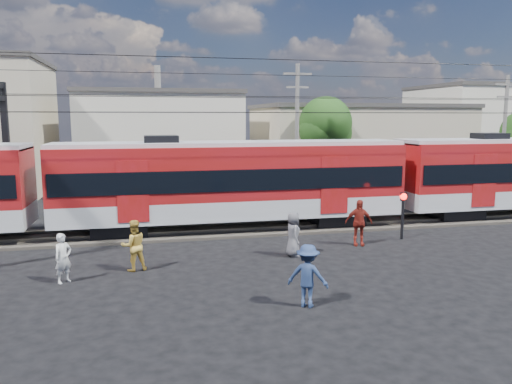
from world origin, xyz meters
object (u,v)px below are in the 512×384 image
(pedestrian_a, at_px, (63,258))
(car_silver, at_px, (497,188))
(commuter_train, at_px, (237,180))
(pedestrian_c, at_px, (308,276))
(crossing_signal, at_px, (403,207))

(pedestrian_a, distance_m, car_silver, 28.35)
(commuter_train, distance_m, pedestrian_a, 9.38)
(pedestrian_c, distance_m, car_silver, 24.45)
(pedestrian_a, bearing_deg, crossing_signal, -28.61)
(pedestrian_a, xyz_separation_m, pedestrian_c, (6.99, -3.71, 0.09))
(commuter_train, height_order, crossing_signal, commuter_train)
(crossing_signal, bearing_deg, commuter_train, 153.51)
(car_silver, bearing_deg, crossing_signal, 119.98)
(commuter_train, relative_size, crossing_signal, 24.25)
(pedestrian_a, distance_m, crossing_signal, 13.86)
(pedestrian_a, xyz_separation_m, car_silver, (25.63, 12.12, -0.19))
(pedestrian_c, xyz_separation_m, crossing_signal, (6.55, 6.59, 0.54))
(commuter_train, xyz_separation_m, car_silver, (18.79, 5.90, -1.78))
(pedestrian_a, relative_size, pedestrian_c, 0.90)
(car_silver, relative_size, crossing_signal, 1.76)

